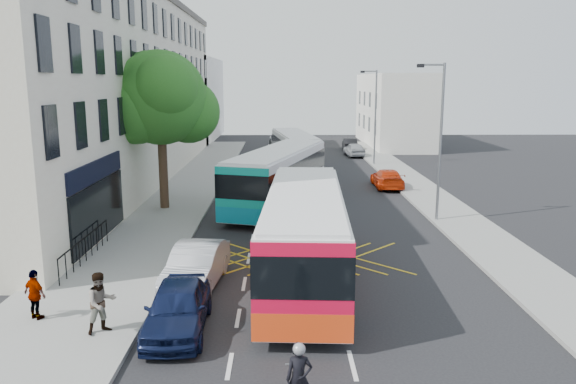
{
  "coord_description": "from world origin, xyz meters",
  "views": [
    {
      "loc": [
        -1.86,
        -16.41,
        7.28
      ],
      "look_at": [
        -1.52,
        9.1,
        2.2
      ],
      "focal_mm": 35.0,
      "sensor_mm": 36.0,
      "label": 1
    }
  ],
  "objects_px": {
    "bus_far": "(295,150)",
    "parked_car_blue": "(178,307)",
    "lamp_far": "(374,112)",
    "lamp_near": "(439,134)",
    "pedestrian_far": "(35,295)",
    "distant_car_silver": "(354,149)",
    "distant_car_dark": "(350,144)",
    "motorbike": "(299,382)",
    "bus_mid": "(278,177)",
    "parked_car_silver": "(196,266)",
    "street_tree": "(160,99)",
    "bus_near": "(305,234)",
    "distant_car_grey": "(280,142)",
    "pedestrian_near": "(101,303)",
    "red_hatchback": "(387,178)"
  },
  "relations": [
    {
      "from": "bus_far",
      "to": "motorbike",
      "type": "distance_m",
      "value": 35.01
    },
    {
      "from": "bus_near",
      "to": "distant_car_grey",
      "type": "bearing_deg",
      "value": 94.35
    },
    {
      "from": "bus_far",
      "to": "parked_car_silver",
      "type": "bearing_deg",
      "value": -106.78
    },
    {
      "from": "distant_car_grey",
      "to": "bus_far",
      "type": "bearing_deg",
      "value": -91.99
    },
    {
      "from": "bus_far",
      "to": "distant_car_silver",
      "type": "xyz_separation_m",
      "value": [
        6.0,
        8.15,
        -0.92
      ]
    },
    {
      "from": "bus_far",
      "to": "distant_car_dark",
      "type": "distance_m",
      "value": 14.72
    },
    {
      "from": "motorbike",
      "to": "parked_car_silver",
      "type": "height_order",
      "value": "motorbike"
    },
    {
      "from": "parked_car_silver",
      "to": "red_hatchback",
      "type": "bearing_deg",
      "value": 67.03
    },
    {
      "from": "bus_mid",
      "to": "pedestrian_far",
      "type": "distance_m",
      "value": 17.67
    },
    {
      "from": "lamp_far",
      "to": "motorbike",
      "type": "relative_size",
      "value": 4.03
    },
    {
      "from": "bus_mid",
      "to": "parked_car_blue",
      "type": "xyz_separation_m",
      "value": [
        -2.91,
        -16.64,
        -1.04
      ]
    },
    {
      "from": "parked_car_silver",
      "to": "bus_mid",
      "type": "bearing_deg",
      "value": 83.34
    },
    {
      "from": "bus_mid",
      "to": "distant_car_grey",
      "type": "relative_size",
      "value": 2.79
    },
    {
      "from": "bus_near",
      "to": "motorbike",
      "type": "bearing_deg",
      "value": -90.22
    },
    {
      "from": "street_tree",
      "to": "pedestrian_near",
      "type": "bearing_deg",
      "value": -84.68
    },
    {
      "from": "parked_car_blue",
      "to": "pedestrian_far",
      "type": "height_order",
      "value": "pedestrian_far"
    },
    {
      "from": "parked_car_silver",
      "to": "distant_car_silver",
      "type": "xyz_separation_m",
      "value": [
        10.22,
        35.07,
        -0.08
      ]
    },
    {
      "from": "motorbike",
      "to": "parked_car_blue",
      "type": "bearing_deg",
      "value": 126.17
    },
    {
      "from": "parked_car_silver",
      "to": "pedestrian_near",
      "type": "relative_size",
      "value": 2.56
    },
    {
      "from": "lamp_far",
      "to": "bus_mid",
      "type": "bearing_deg",
      "value": -116.77
    },
    {
      "from": "bus_near",
      "to": "parked_car_blue",
      "type": "relative_size",
      "value": 2.79
    },
    {
      "from": "bus_mid",
      "to": "parked_car_silver",
      "type": "height_order",
      "value": "bus_mid"
    },
    {
      "from": "lamp_far",
      "to": "pedestrian_far",
      "type": "distance_m",
      "value": 36.01
    },
    {
      "from": "bus_mid",
      "to": "distant_car_silver",
      "type": "distance_m",
      "value": 23.32
    },
    {
      "from": "lamp_near",
      "to": "pedestrian_far",
      "type": "xyz_separation_m",
      "value": [
        -15.49,
        -12.3,
        -3.69
      ]
    },
    {
      "from": "lamp_near",
      "to": "distant_car_dark",
      "type": "bearing_deg",
      "value": 91.28
    },
    {
      "from": "street_tree",
      "to": "bus_mid",
      "type": "height_order",
      "value": "street_tree"
    },
    {
      "from": "distant_car_silver",
      "to": "pedestrian_far",
      "type": "height_order",
      "value": "pedestrian_far"
    },
    {
      "from": "bus_near",
      "to": "bus_mid",
      "type": "bearing_deg",
      "value": 97.7
    },
    {
      "from": "parked_car_blue",
      "to": "distant_car_grey",
      "type": "xyz_separation_m",
      "value": [
        2.96,
        45.94,
        -0.12
      ]
    },
    {
      "from": "lamp_far",
      "to": "parked_car_blue",
      "type": "height_order",
      "value": "lamp_far"
    },
    {
      "from": "lamp_far",
      "to": "lamp_near",
      "type": "bearing_deg",
      "value": -90.0
    },
    {
      "from": "lamp_far",
      "to": "motorbike",
      "type": "height_order",
      "value": "lamp_far"
    },
    {
      "from": "red_hatchback",
      "to": "pedestrian_far",
      "type": "xyz_separation_m",
      "value": [
        -14.79,
        -21.92,
        0.28
      ]
    },
    {
      "from": "distant_car_dark",
      "to": "distant_car_silver",
      "type": "bearing_deg",
      "value": 89.04
    },
    {
      "from": "lamp_far",
      "to": "bus_far",
      "type": "distance_m",
      "value": 7.85
    },
    {
      "from": "bus_mid",
      "to": "distant_car_silver",
      "type": "height_order",
      "value": "bus_mid"
    },
    {
      "from": "bus_far",
      "to": "motorbike",
      "type": "xyz_separation_m",
      "value": [
        -0.78,
        -34.99,
        -0.77
      ]
    },
    {
      "from": "bus_mid",
      "to": "red_hatchback",
      "type": "bearing_deg",
      "value": 55.1
    },
    {
      "from": "parked_car_silver",
      "to": "street_tree",
      "type": "bearing_deg",
      "value": 112.54
    },
    {
      "from": "lamp_far",
      "to": "distant_car_dark",
      "type": "xyz_separation_m",
      "value": [
        -0.7,
        11.06,
        -3.98
      ]
    },
    {
      "from": "parked_car_silver",
      "to": "red_hatchback",
      "type": "distance_m",
      "value": 21.48
    },
    {
      "from": "lamp_near",
      "to": "distant_car_dark",
      "type": "xyz_separation_m",
      "value": [
        -0.7,
        31.06,
        -3.98
      ]
    },
    {
      "from": "bus_mid",
      "to": "distant_car_silver",
      "type": "bearing_deg",
      "value": 88.86
    },
    {
      "from": "distant_car_dark",
      "to": "lamp_near",
      "type": "bearing_deg",
      "value": 92.38
    },
    {
      "from": "bus_far",
      "to": "distant_car_silver",
      "type": "height_order",
      "value": "bus_far"
    },
    {
      "from": "bus_far",
      "to": "parked_car_blue",
      "type": "relative_size",
      "value": 2.56
    },
    {
      "from": "motorbike",
      "to": "pedestrian_far",
      "type": "relative_size",
      "value": 1.27
    },
    {
      "from": "street_tree",
      "to": "motorbike",
      "type": "distance_m",
      "value": 22.1
    },
    {
      "from": "street_tree",
      "to": "bus_far",
      "type": "xyz_separation_m",
      "value": [
        7.82,
        14.77,
        -4.69
      ]
    }
  ]
}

